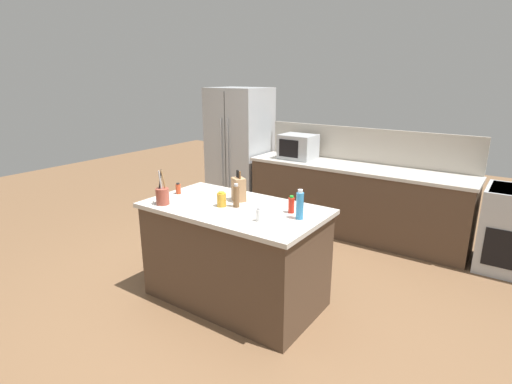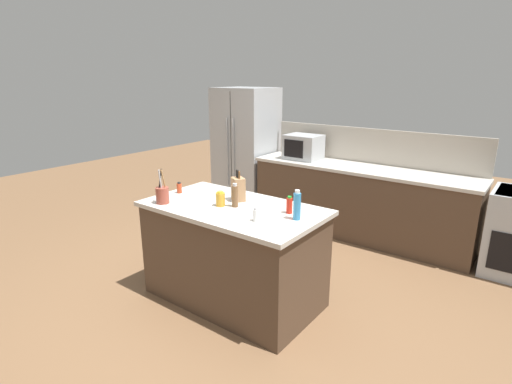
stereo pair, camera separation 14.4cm
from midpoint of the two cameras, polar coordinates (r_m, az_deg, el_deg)
The scene contains 14 objects.
ground_plane at distance 4.00m, azimuth -4.02°, elevation -14.93°, with size 14.00×14.00×0.00m, color brown.
back_counter_run at distance 5.44m, azimuth 13.05°, elevation -1.22°, with size 2.91×0.66×0.94m.
wall_backsplash at distance 5.56m, azimuth 14.74°, elevation 6.47°, with size 2.87×0.03×0.46m, color #B2A899.
kitchen_island at distance 3.78m, azimuth -4.16°, elevation -8.81°, with size 1.65×0.92×0.94m.
refrigerator at distance 6.29m, azimuth -2.99°, elevation 6.04°, with size 0.86×0.75×1.90m.
microwave at distance 5.64m, azimuth 5.29°, elevation 6.45°, with size 0.48×0.39×0.34m.
knife_block at distance 3.73m, azimuth -3.59°, elevation 0.41°, with size 0.16×0.15×0.29m.
utensil_crock at distance 3.74m, azimuth -14.30°, elevation -0.51°, with size 0.12×0.12×0.32m.
salt_shaker at distance 3.22m, azimuth -0.87°, elevation -3.29°, with size 0.05×0.05×0.11m.
honey_jar at distance 3.60m, azimuth -6.10°, elevation -1.07°, with size 0.08×0.08×0.14m.
pepper_grinder at distance 3.56m, azimuth -3.98°, elevation -0.59°, with size 0.06×0.06×0.22m.
dish_soap_bottle at distance 3.26m, azimuth 5.03°, elevation -1.90°, with size 0.06×0.06×0.25m.
spice_jar_paprika at distance 4.05m, azimuth -12.02°, elevation 0.46°, with size 0.05×0.05×0.11m.
hot_sauce_bottle at distance 3.42m, azimuth 3.87°, elevation -1.85°, with size 0.05×0.05×0.15m.
Camera 1 is at (2.10, -2.69, 2.08)m, focal length 28.00 mm.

